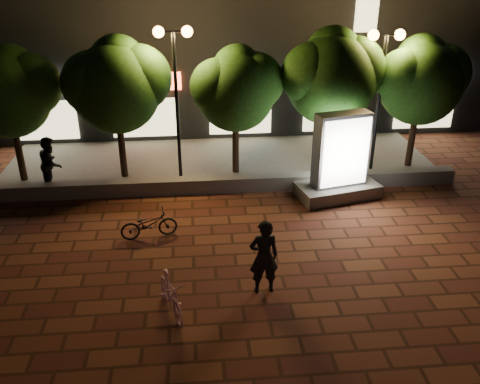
{
  "coord_description": "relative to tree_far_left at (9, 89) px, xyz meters",
  "views": [
    {
      "loc": [
        -0.95,
        -11.75,
        7.63
      ],
      "look_at": [
        0.29,
        1.5,
        1.14
      ],
      "focal_mm": 38.46,
      "sensor_mm": 36.0,
      "label": 1
    }
  ],
  "objects": [
    {
      "name": "scooter_pink",
      "position": [
        5.32,
        -7.74,
        -2.8
      ],
      "size": [
        0.96,
        1.69,
        0.98
      ],
      "primitive_type": "imported",
      "rotation": [
        0.0,
        0.0,
        0.33
      ],
      "color": "#B97991",
      "rests_on": "ground"
    },
    {
      "name": "pedestrian",
      "position": [
        1.21,
        -0.96,
        -2.28
      ],
      "size": [
        0.79,
        0.97,
        1.86
      ],
      "primitive_type": "imported",
      "rotation": [
        0.0,
        0.0,
        1.67
      ],
      "color": "black",
      "rests_on": "sidewalk"
    },
    {
      "name": "tree_right",
      "position": [
        10.8,
        0.0,
        0.27
      ],
      "size": [
        3.72,
        3.1,
        5.07
      ],
      "color": "black",
      "rests_on": "sidewalk"
    },
    {
      "name": "retaining_wall",
      "position": [
        6.95,
        -1.46,
        -3.04
      ],
      "size": [
        16.0,
        0.45,
        0.5
      ],
      "primitive_type": "cube",
      "color": "slate",
      "rests_on": "ground"
    },
    {
      "name": "tree_left",
      "position": [
        3.5,
        0.0,
        0.15
      ],
      "size": [
        3.6,
        3.0,
        4.89
      ],
      "color": "black",
      "rests_on": "sidewalk"
    },
    {
      "name": "tree_far_right",
      "position": [
        14.0,
        0.0,
        0.08
      ],
      "size": [
        3.48,
        2.9,
        4.76
      ],
      "color": "black",
      "rests_on": "sidewalk"
    },
    {
      "name": "rider",
      "position": [
        7.51,
        -7.13,
        -2.32
      ],
      "size": [
        0.74,
        0.51,
        1.94
      ],
      "primitive_type": "imported",
      "rotation": [
        0.0,
        0.0,
        3.21
      ],
      "color": "black",
      "rests_on": "ground"
    },
    {
      "name": "scooter_parked",
      "position": [
        4.6,
        -4.32,
        -2.87
      ],
      "size": [
        1.69,
        0.86,
        0.85
      ],
      "primitive_type": "imported",
      "rotation": [
        0.0,
        0.0,
        1.76
      ],
      "color": "black",
      "rests_on": "ground"
    },
    {
      "name": "street_lamp_left",
      "position": [
        5.45,
        -0.26,
        0.74
      ],
      "size": [
        1.26,
        0.36,
        5.18
      ],
      "color": "black",
      "rests_on": "sidewalk"
    },
    {
      "name": "street_lamp_right",
      "position": [
        12.45,
        -0.26,
        0.6
      ],
      "size": [
        1.26,
        0.36,
        4.98
      ],
      "color": "black",
      "rests_on": "sidewalk"
    },
    {
      "name": "sidewalk",
      "position": [
        6.95,
        1.04,
        -3.25
      ],
      "size": [
        16.0,
        5.0,
        0.08
      ],
      "primitive_type": "cube",
      "color": "slate",
      "rests_on": "ground"
    },
    {
      "name": "tree_far_left",
      "position": [
        0.0,
        0.0,
        0.0
      ],
      "size": [
        3.36,
        2.8,
        4.63
      ],
      "color": "black",
      "rests_on": "sidewalk"
    },
    {
      "name": "ground",
      "position": [
        6.95,
        -5.46,
        -3.29
      ],
      "size": [
        80.0,
        80.0,
        0.0
      ],
      "primitive_type": "plane",
      "color": "brown",
      "rests_on": "ground"
    },
    {
      "name": "tree_mid",
      "position": [
        7.5,
        -0.0,
        -0.08
      ],
      "size": [
        3.24,
        2.7,
        4.5
      ],
      "color": "black",
      "rests_on": "sidewalk"
    },
    {
      "name": "ad_kiosk",
      "position": [
        10.65,
        -2.23,
        -2.13
      ],
      "size": [
        2.88,
        1.89,
        2.87
      ],
      "color": "slate",
      "rests_on": "ground"
    },
    {
      "name": "building_block",
      "position": [
        6.94,
        7.53,
        1.7
      ],
      "size": [
        28.0,
        8.12,
        11.3
      ],
      "color": "black",
      "rests_on": "ground"
    }
  ]
}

